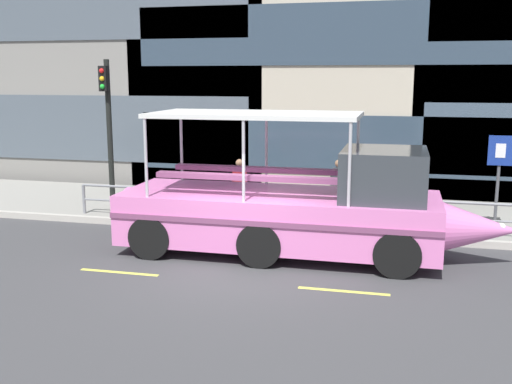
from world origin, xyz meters
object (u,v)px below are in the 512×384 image
object	(u,v)px
parking_sign	(499,167)
duck_tour_boat	(301,209)
pedestrian_near_bow	(423,186)
traffic_light_pole	(108,121)
pedestrian_mid_right	(239,180)
pedestrian_mid_left	(338,182)

from	to	relation	value
parking_sign	duck_tour_boat	size ratio (longest dim) A/B	0.27
parking_sign	pedestrian_near_bow	world-z (taller)	parking_sign
traffic_light_pole	pedestrian_near_bow	world-z (taller)	traffic_light_pole
pedestrian_near_bow	pedestrian_mid_right	xyz separation A→B (m)	(-5.20, 0.02, -0.08)
traffic_light_pole	duck_tour_boat	distance (m)	6.90
pedestrian_mid_left	traffic_light_pole	bearing A→B (deg)	-171.51
duck_tour_boat	pedestrian_mid_right	size ratio (longest dim) A/B	5.80
pedestrian_mid_left	pedestrian_near_bow	bearing A→B (deg)	-9.47
traffic_light_pole	pedestrian_mid_right	xyz separation A→B (m)	(3.81, 0.63, -1.72)
traffic_light_pole	pedestrian_near_bow	distance (m)	9.18
pedestrian_mid_right	pedestrian_mid_left	bearing A→B (deg)	7.38
traffic_light_pole	pedestrian_mid_right	distance (m)	4.23
pedestrian_near_bow	pedestrian_mid_right	size ratio (longest dim) A/B	1.08
parking_sign	pedestrian_mid_right	bearing A→B (deg)	175.85
duck_tour_boat	pedestrian_mid_left	xyz separation A→B (m)	(0.49, 3.53, 0.06)
pedestrian_near_bow	pedestrian_mid_right	world-z (taller)	pedestrian_near_bow
duck_tour_boat	pedestrian_mid_right	world-z (taller)	duck_tour_boat
pedestrian_near_bow	pedestrian_mid_left	xyz separation A→B (m)	(-2.35, 0.39, -0.06)
duck_tour_boat	pedestrian_mid_right	bearing A→B (deg)	126.70
duck_tour_boat	pedestrian_mid_left	bearing A→B (deg)	82.06
parking_sign	duck_tour_boat	bearing A→B (deg)	-150.36
duck_tour_boat	pedestrian_mid_left	world-z (taller)	duck_tour_boat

